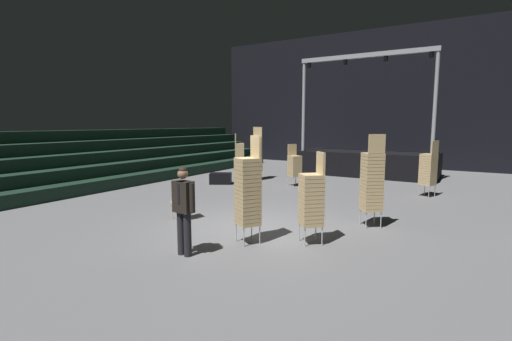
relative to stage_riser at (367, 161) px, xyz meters
The scene contains 14 objects.
ground_plane 10.85m from the stage_riser, 90.00° to the right, with size 22.00×30.00×0.10m, color slate.
arena_end_wall 5.33m from the stage_riser, 90.00° to the left, with size 22.00×0.30×8.00m, color black.
bleacher_bank_left 13.42m from the stage_riser, 132.87° to the right, with size 3.75×24.00×2.25m.
stage_riser is the anchor object (origin of this frame).
man_with_tie 13.13m from the stage_riser, 90.88° to the right, with size 0.57×0.26×1.75m.
chair_stack_front_left 5.12m from the stage_riser, 109.91° to the right, with size 0.60×0.60×1.71m.
chair_stack_front_right 11.86m from the stage_riser, 87.76° to the right, with size 0.60×0.60×2.31m.
chair_stack_mid_left 6.38m from the stage_riser, 147.55° to the right, with size 0.61×0.61×2.05m.
chair_stack_mid_right 5.77m from the stage_riser, 132.93° to the right, with size 0.54×0.54×2.39m.
chair_stack_rear_left 5.41m from the stage_riser, 53.81° to the right, with size 0.58×0.58×1.96m.
chair_stack_rear_right 11.30m from the stage_riser, 81.68° to the right, with size 0.62×0.62×1.96m.
chair_stack_rear_centre 9.53m from the stage_riser, 75.32° to the right, with size 0.62×0.62×2.31m.
equipment_road_case 7.57m from the stage_riser, 127.89° to the right, with size 0.90×0.60×0.46m, color black.
loose_chair_near_man 11.28m from the stage_riser, 100.56° to the right, with size 0.60×0.60×0.95m.
Camera 1 is at (4.52, -7.41, 2.57)m, focal length 25.44 mm.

